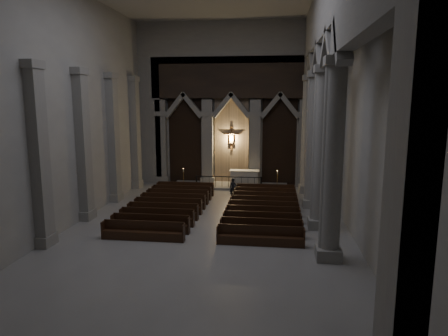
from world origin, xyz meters
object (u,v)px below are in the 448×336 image
altar_rail (228,180)px  pews (215,210)px  worshipper (233,188)px  candle_stand_right (277,185)px  altar (244,178)px  candle_stand_left (184,183)px

altar_rail → pews: (-0.00, -6.61, -0.34)m
worshipper → candle_stand_right: bearing=38.9°
candle_stand_right → worshipper: candle_stand_right is taller
altar → candle_stand_right: bearing=-22.3°
altar → pews: (-1.09, -7.46, -0.42)m
altar → candle_stand_left: bearing=-165.7°
candle_stand_right → candle_stand_left: bearing=-178.9°
candle_stand_left → worshipper: candle_stand_left is taller
candle_stand_right → worshipper: (-2.90, -2.38, 0.24)m
altar → altar_rail: bearing=-142.0°
pews → altar: bearing=81.7°
altar → candle_stand_right: size_ratio=1.47×
candle_stand_right → pews: size_ratio=0.16×
candle_stand_left → candle_stand_right: candle_stand_left is taller
altar → candle_stand_left: size_ratio=1.45×
candle_stand_right → pews: bearing=-118.4°
altar → candle_stand_left: 4.50m
altar_rail → pews: altar_rail is taller
pews → worshipper: (0.59, 4.09, 0.36)m
candle_stand_left → candle_stand_right: (6.76, 0.13, -0.00)m
altar → pews: size_ratio=0.23×
altar → worshipper: (-0.50, -3.37, -0.06)m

